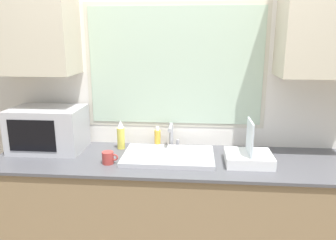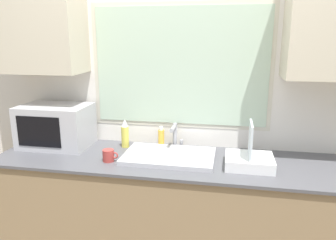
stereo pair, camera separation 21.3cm
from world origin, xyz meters
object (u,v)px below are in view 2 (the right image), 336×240
dish_rack (249,159)px  mug_near_sink (109,155)px  spray_bottle (125,134)px  faucet (175,134)px  microwave (56,126)px  soap_bottle (161,138)px

dish_rack → mug_near_sink: dish_rack is taller
dish_rack → mug_near_sink: (-0.92, -0.08, -0.01)m
spray_bottle → mug_near_sink: (-0.02, -0.30, -0.06)m
faucet → dish_rack: (0.53, -0.26, -0.06)m
mug_near_sink → microwave: bearing=155.3°
spray_bottle → soap_bottle: 0.27m
dish_rack → mug_near_sink: size_ratio=2.82×
dish_rack → spray_bottle: size_ratio=1.40×
spray_bottle → soap_bottle: size_ratio=1.34×
microwave → mug_near_sink: microwave is taller
spray_bottle → mug_near_sink: 0.31m
faucet → soap_bottle: (-0.11, 0.01, -0.04)m
faucet → mug_near_sink: faucet is taller
mug_near_sink → faucet: bearing=41.0°
dish_rack → spray_bottle: (-0.90, 0.22, 0.05)m
faucet → microwave: size_ratio=0.37×
faucet → spray_bottle: 0.37m
dish_rack → spray_bottle: dish_rack is taller
mug_near_sink → soap_bottle: bearing=50.7°
faucet → mug_near_sink: size_ratio=1.75×
microwave → dish_rack: bearing=-6.0°
microwave → mug_near_sink: size_ratio=4.75×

